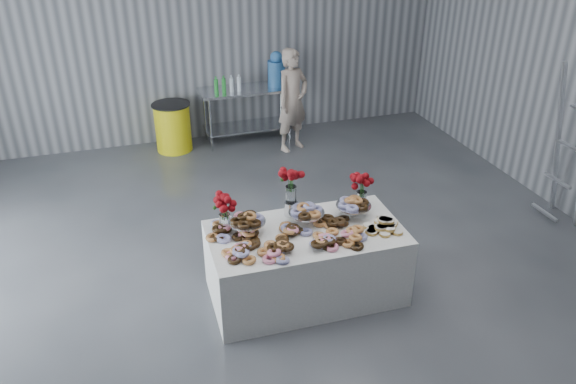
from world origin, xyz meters
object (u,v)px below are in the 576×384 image
water_jug (276,70)px  person (293,100)px  stepladder (571,147)px  display_table (306,263)px  trash_barrel (173,127)px  prep_table (247,105)px

water_jug → person: person is taller
person → stepladder: size_ratio=0.81×
display_table → trash_barrel: 4.17m
prep_table → stepladder: stepladder is taller
water_jug → trash_barrel: bearing=180.0°
stepladder → person: bearing=128.5°
water_jug → stepladder: bearing=-54.6°
prep_table → stepladder: 4.77m
display_table → trash_barrel: bearing=101.1°
stepladder → display_table: bearing=-172.4°
prep_table → trash_barrel: size_ratio=1.95×
prep_table → water_jug: (0.50, -0.00, 0.53)m
person → trash_barrel: size_ratio=2.09×
person → trash_barrel: 1.94m
display_table → person: 3.74m
water_jug → trash_barrel: size_ratio=0.72×
prep_table → person: 0.82m
display_table → water_jug: water_jug is taller
water_jug → prep_table: bearing=180.0°
prep_table → stepladder: size_ratio=0.76×
water_jug → person: bearing=-78.3°
display_table → person: person is taller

